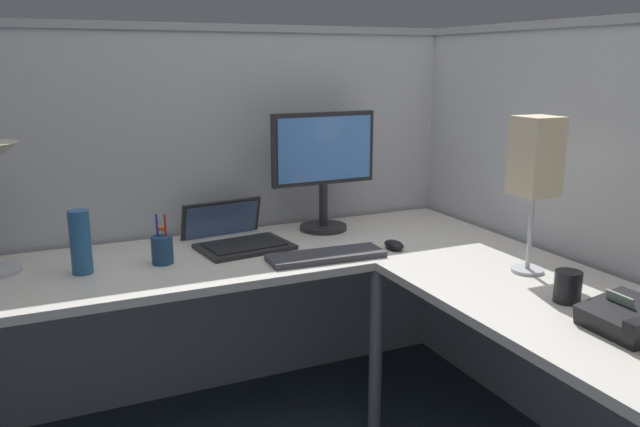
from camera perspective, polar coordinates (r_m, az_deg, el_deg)
The scene contains 12 objects.
cubicle_wall_back at distance 2.77m, azimuth -11.71°, elevation -0.21°, with size 2.57×0.12×1.58m.
cubicle_wall_right at distance 2.44m, azimuth 25.00°, elevation -3.07°, with size 0.12×2.37×1.58m.
desk at distance 2.06m, azimuth 0.50°, elevation -9.51°, with size 2.35×2.15×0.73m.
monitor at distance 2.68m, azimuth 0.33°, elevation 4.61°, with size 0.46×0.20×0.50m.
laptop at distance 2.56m, azimuth -7.66°, elevation -2.07°, with size 0.39×0.42×0.22m.
keyboard at distance 2.34m, azimuth 0.53°, elevation -3.79°, with size 0.43×0.14×0.02m, color #38383D.
computer_mouse at distance 2.47m, azimuth 6.61°, elevation -2.79°, with size 0.06×0.10×0.03m, color black.
pen_cup at distance 2.35m, azimuth -13.87°, elevation -3.11°, with size 0.08×0.08×0.18m.
thermos_flask at distance 2.30m, azimuth -20.55°, elevation -2.40°, with size 0.07×0.07×0.22m, color #26598C.
office_phone at distance 1.90m, azimuth 25.87°, elevation -8.51°, with size 0.19×0.21×0.11m.
desk_lamp_paper at distance 2.23m, azimuth 18.66°, elevation 4.46°, with size 0.13×0.13×0.53m.
coffee_mug at distance 2.06m, azimuth 21.20°, elevation -6.09°, with size 0.08×0.08×0.10m, color black.
Camera 1 is at (-0.95, -1.76, 1.44)m, focal length 35.94 mm.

